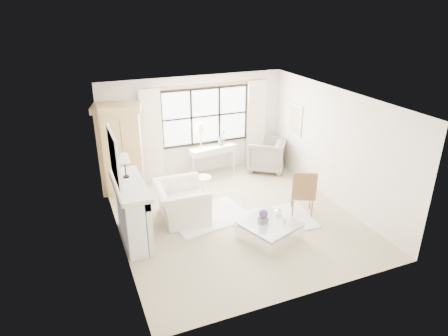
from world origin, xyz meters
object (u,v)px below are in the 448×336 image
at_px(club_armchair, 181,202).
at_px(coffee_table, 269,231).
at_px(armoire, 121,149).
at_px(console_table, 212,160).

distance_m(club_armchair, coffee_table, 2.05).
bearing_deg(club_armchair, armoire, 30.66).
xyz_separation_m(console_table, club_armchair, (-1.50, -2.06, 0.00)).
distance_m(armoire, club_armchair, 2.21).
bearing_deg(console_table, club_armchair, -135.02).
relative_size(console_table, club_armchair, 1.10).
height_order(armoire, console_table, armoire).
bearing_deg(console_table, coffee_table, -100.51).
bearing_deg(coffee_table, console_table, 68.60).
xyz_separation_m(club_armchair, coffee_table, (1.41, -1.47, -0.22)).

